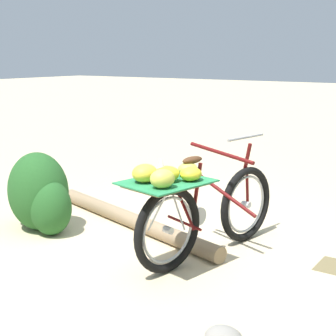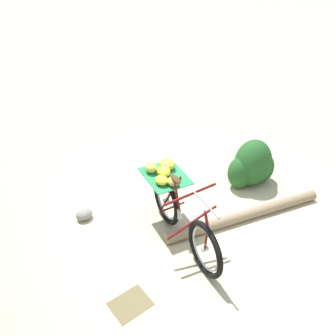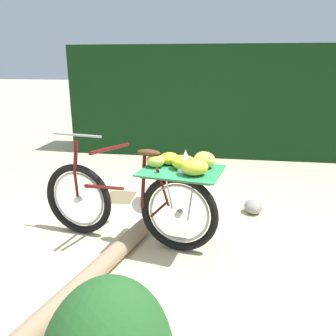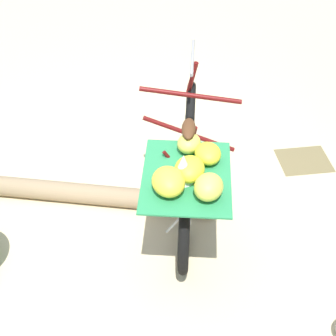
{
  "view_description": "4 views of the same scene",
  "coord_description": "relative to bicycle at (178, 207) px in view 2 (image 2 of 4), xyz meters",
  "views": [
    {
      "loc": [
        -2.34,
        3.54,
        1.76
      ],
      "look_at": [
        -0.06,
        0.19,
        0.86
      ],
      "focal_mm": 54.29,
      "sensor_mm": 36.0,
      "label": 1
    },
    {
      "loc": [
        -2.53,
        -2.86,
        3.5
      ],
      "look_at": [
        -0.05,
        0.32,
        0.87
      ],
      "focal_mm": 37.85,
      "sensor_mm": 36.0,
      "label": 2
    },
    {
      "loc": [
        2.74,
        0.56,
        1.68
      ],
      "look_at": [
        -0.14,
        0.18,
        0.79
      ],
      "focal_mm": 37.09,
      "sensor_mm": 36.0,
      "label": 3
    },
    {
      "loc": [
        0.29,
        2.51,
        2.81
      ],
      "look_at": [
        -0.0,
        0.31,
        0.87
      ],
      "focal_mm": 53.31,
      "sensor_mm": 36.0,
      "label": 4
    }
  ],
  "objects": [
    {
      "name": "ground_plane",
      "position": [
        0.2,
        0.08,
        -0.51
      ],
      "size": [
        60.0,
        60.0,
        0.0
      ],
      "primitive_type": "plane",
      "color": "beige"
    },
    {
      "name": "bicycle",
      "position": [
        0.0,
        0.0,
        0.0
      ],
      "size": [
        0.83,
        1.8,
        1.03
      ],
      "rotation": [
        0.0,
        0.0,
        -1.77
      ],
      "color": "black",
      "rests_on": "ground_plane"
    },
    {
      "name": "fallen_log",
      "position": [
        1.01,
        -0.35,
        -0.43
      ],
      "size": [
        2.48,
        0.81,
        0.16
      ],
      "primitive_type": "cylinder",
      "rotation": [
        0.0,
        1.57,
        -0.26
      ],
      "color": "#937A5B",
      "rests_on": "ground_plane"
    },
    {
      "name": "shrub_cluster",
      "position": [
        1.76,
        0.23,
        -0.15
      ],
      "size": [
        0.85,
        0.58,
        0.81
      ],
      "color": "#235623",
      "rests_on": "ground_plane"
    },
    {
      "name": "path_stone",
      "position": [
        -0.86,
        1.13,
        -0.43
      ],
      "size": [
        0.25,
        0.21,
        0.15
      ],
      "primitive_type": "ellipsoid",
      "color": "gray",
      "rests_on": "ground_plane"
    },
    {
      "name": "leaf_litter_patch",
      "position": [
        -1.12,
        -0.52,
        -0.51
      ],
      "size": [
        0.44,
        0.36,
        0.01
      ],
      "primitive_type": "cube",
      "color": "olive",
      "rests_on": "ground_plane"
    }
  ]
}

